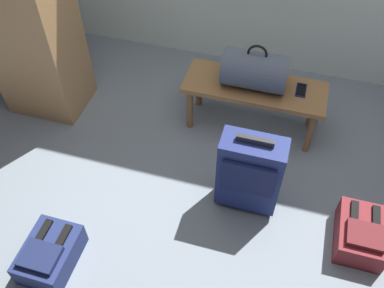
{
  "coord_description": "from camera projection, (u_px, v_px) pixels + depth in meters",
  "views": [
    {
      "loc": [
        0.26,
        -1.51,
        2.38
      ],
      "look_at": [
        -0.25,
        0.26,
        0.25
      ],
      "focal_mm": 39.71,
      "sensor_mm": 36.0,
      "label": 1
    }
  ],
  "objects": [
    {
      "name": "ground_plane",
      "position": [
        217.0,
        205.0,
        2.8
      ],
      "size": [
        6.6,
        6.6,
        0.0
      ],
      "primitive_type": "plane",
      "color": "slate"
    },
    {
      "name": "bench",
      "position": [
        254.0,
        92.0,
        3.02
      ],
      "size": [
        1.0,
        0.36,
        0.4
      ],
      "color": "olive",
      "rests_on": "ground"
    },
    {
      "name": "duffel_bag_slate",
      "position": [
        255.0,
        70.0,
        2.88
      ],
      "size": [
        0.44,
        0.26,
        0.34
      ],
      "color": "#475160",
      "rests_on": "bench"
    },
    {
      "name": "cell_phone",
      "position": [
        301.0,
        90.0,
        2.93
      ],
      "size": [
        0.07,
        0.14,
        0.01
      ],
      "color": "#191E4C",
      "rests_on": "bench"
    },
    {
      "name": "suitcase_upright_navy",
      "position": [
        250.0,
        173.0,
        2.57
      ],
      "size": [
        0.39,
        0.21,
        0.63
      ],
      "color": "navy",
      "rests_on": "ground"
    },
    {
      "name": "backpack_maroon",
      "position": [
        361.0,
        234.0,
        2.55
      ],
      "size": [
        0.28,
        0.38,
        0.21
      ],
      "color": "maroon",
      "rests_on": "ground"
    },
    {
      "name": "backpack_navy",
      "position": [
        50.0,
        254.0,
        2.47
      ],
      "size": [
        0.28,
        0.38,
        0.21
      ],
      "color": "navy",
      "rests_on": "ground"
    },
    {
      "name": "side_cabinet",
      "position": [
        36.0,
        44.0,
        3.05
      ],
      "size": [
        0.56,
        0.44,
        1.1
      ],
      "color": "#A87A4C",
      "rests_on": "ground"
    }
  ]
}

